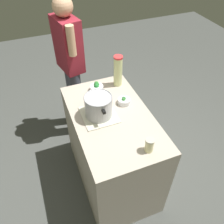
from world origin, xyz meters
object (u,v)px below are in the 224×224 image
Objects in this scene: lemonade_pitcher at (118,71)px; mason_jar at (149,145)px; cooking_pot at (99,106)px; broccoli_bowl_front at (97,87)px; broccoli_bowl_center at (124,101)px; person_cook at (71,67)px.

lemonade_pitcher reaches higher than mason_jar.
broccoli_bowl_front is (0.34, -0.09, -0.07)m from cooking_pot.
lemonade_pitcher is at bearing -6.69° from mason_jar.
broccoli_bowl_front reaches higher than broccoli_bowl_center.
broccoli_bowl_center is at bearing -4.25° from mason_jar.
mason_jar is 0.07× the size of person_cook.
cooking_pot is at bearing -177.59° from person_cook.
broccoli_bowl_center is at bearing 168.72° from lemonade_pitcher.
person_cook is at bearing 2.41° from cooking_pot.
mason_jar is 1.40m from person_cook.
person_cook reaches higher than cooking_pot.
person_cook reaches higher than broccoli_bowl_front.
broccoli_bowl_front is at bearing -166.11° from person_cook.
broccoli_bowl_front is at bearing 8.78° from mason_jar.
broccoli_bowl_center is 0.07× the size of person_cook.
broccoli_bowl_front is 0.55m from person_cook.
cooking_pot reaches higher than broccoli_bowl_center.
mason_jar is at bearing -155.76° from cooking_pot.
person_cook is at bearing 10.78° from mason_jar.
lemonade_pitcher is 2.42× the size of broccoli_bowl_front.
mason_jar is at bearing -171.22° from broccoli_bowl_front.
person_cook is at bearing 35.34° from lemonade_pitcher.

